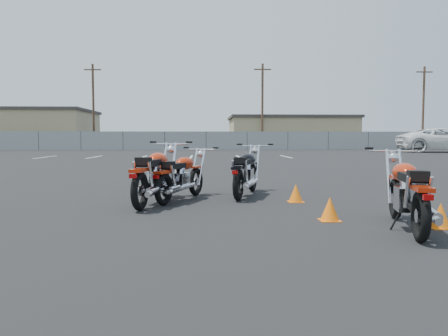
{
  "coord_description": "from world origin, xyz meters",
  "views": [
    {
      "loc": [
        -0.16,
        -7.44,
        1.21
      ],
      "look_at": [
        0.2,
        0.6,
        0.65
      ],
      "focal_mm": 35.0,
      "sensor_mm": 36.0,
      "label": 1
    }
  ],
  "objects_px": {
    "motorcycle_front_red": "(181,176)",
    "white_van": "(443,133)",
    "motorcycle_third_red": "(155,175)",
    "motorcycle_second_black": "(246,172)",
    "motorcycle_rear_red": "(408,193)"
  },
  "relations": [
    {
      "from": "motorcycle_rear_red",
      "to": "white_van",
      "type": "relative_size",
      "value": 0.26
    },
    {
      "from": "motorcycle_second_black",
      "to": "white_van",
      "type": "relative_size",
      "value": 0.26
    },
    {
      "from": "motorcycle_front_red",
      "to": "white_van",
      "type": "height_order",
      "value": "white_van"
    },
    {
      "from": "motorcycle_second_black",
      "to": "motorcycle_third_red",
      "type": "xyz_separation_m",
      "value": [
        -1.77,
        -1.01,
        0.03
      ]
    },
    {
      "from": "motorcycle_second_black",
      "to": "motorcycle_rear_red",
      "type": "distance_m",
      "value": 3.86
    },
    {
      "from": "motorcycle_third_red",
      "to": "white_van",
      "type": "relative_size",
      "value": 0.28
    },
    {
      "from": "motorcycle_rear_red",
      "to": "white_van",
      "type": "distance_m",
      "value": 34.38
    },
    {
      "from": "motorcycle_second_black",
      "to": "motorcycle_third_red",
      "type": "height_order",
      "value": "motorcycle_third_red"
    },
    {
      "from": "motorcycle_second_black",
      "to": "motorcycle_third_red",
      "type": "relative_size",
      "value": 0.94
    },
    {
      "from": "motorcycle_third_red",
      "to": "white_van",
      "type": "xyz_separation_m",
      "value": [
        20.69,
        27.4,
        1.05
      ]
    },
    {
      "from": "motorcycle_front_red",
      "to": "motorcycle_second_black",
      "type": "relative_size",
      "value": 0.93
    },
    {
      "from": "motorcycle_front_red",
      "to": "motorcycle_rear_red",
      "type": "xyz_separation_m",
      "value": [
        3.13,
        -2.83,
        0.02
      ]
    },
    {
      "from": "motorcycle_front_red",
      "to": "white_van",
      "type": "xyz_separation_m",
      "value": [
        20.23,
        26.98,
        1.11
      ]
    },
    {
      "from": "motorcycle_front_red",
      "to": "white_van",
      "type": "bearing_deg",
      "value": 53.13
    },
    {
      "from": "motorcycle_third_red",
      "to": "motorcycle_rear_red",
      "type": "distance_m",
      "value": 4.31
    }
  ]
}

